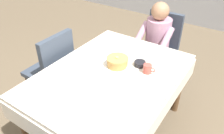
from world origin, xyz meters
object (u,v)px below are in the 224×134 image
at_px(dining_table_main, 110,81).
at_px(cup_coffee, 148,69).
at_px(knife_right_of_plate, 133,75).
at_px(spoon_near_edge, 102,84).
at_px(diner_person, 157,39).
at_px(chair_diner, 160,44).
at_px(bowl_butter, 140,64).
at_px(plate_breakfast, 117,67).
at_px(chair_left_side, 53,66).
at_px(breakfast_stack, 117,62).
at_px(syrup_pitcher, 100,50).
at_px(fork_left_of_plate, 99,62).

relative_size(dining_table_main, cup_coffee, 13.49).
xyz_separation_m(knife_right_of_plate, spoon_near_edge, (-0.15, -0.27, 0.00)).
height_order(dining_table_main, diner_person, diner_person).
xyz_separation_m(chair_diner, bowl_butter, (0.16, -0.91, 0.23)).
height_order(diner_person, cup_coffee, diner_person).
bearing_deg(dining_table_main, plate_breakfast, 91.89).
distance_m(chair_diner, diner_person, 0.21).
distance_m(chair_diner, bowl_butter, 0.95).
relative_size(diner_person, plate_breakfast, 4.00).
xyz_separation_m(chair_left_side, spoon_near_edge, (0.80, -0.17, 0.21)).
height_order(cup_coffee, bowl_butter, cup_coffee).
xyz_separation_m(breakfast_stack, knife_right_of_plate, (0.19, -0.03, -0.06)).
bearing_deg(knife_right_of_plate, dining_table_main, 121.36).
distance_m(cup_coffee, syrup_pitcher, 0.56).
relative_size(plate_breakfast, bowl_butter, 2.55).
height_order(plate_breakfast, syrup_pitcher, syrup_pitcher).
height_order(syrup_pitcher, fork_left_of_plate, syrup_pitcher).
bearing_deg(plate_breakfast, cup_coffee, 17.01).
bearing_deg(diner_person, spoon_near_edge, 91.50).
bearing_deg(syrup_pitcher, spoon_near_edge, -52.05).
distance_m(plate_breakfast, fork_left_of_plate, 0.19).
distance_m(syrup_pitcher, fork_left_of_plate, 0.18).
distance_m(bowl_butter, fork_left_of_plate, 0.39).
height_order(chair_diner, spoon_near_edge, chair_diner).
xyz_separation_m(plate_breakfast, breakfast_stack, (0.00, 0.01, 0.05)).
xyz_separation_m(breakfast_stack, spoon_near_edge, (0.03, -0.29, -0.06)).
bearing_deg(plate_breakfast, fork_left_of_plate, -173.99).
relative_size(syrup_pitcher, fork_left_of_plate, 0.44).
bearing_deg(fork_left_of_plate, spoon_near_edge, -145.55).
bearing_deg(spoon_near_edge, chair_left_side, 172.10).
bearing_deg(chair_diner, syrup_pitcher, 72.67).
bearing_deg(spoon_near_edge, cup_coffee, 61.54).
bearing_deg(syrup_pitcher, plate_breakfast, -23.73).
xyz_separation_m(cup_coffee, spoon_near_edge, (-0.24, -0.37, -0.04)).
height_order(diner_person, chair_left_side, diner_person).
distance_m(diner_person, plate_breakfast, 0.90).
xyz_separation_m(dining_table_main, plate_breakfast, (-0.00, 0.12, 0.10)).
xyz_separation_m(breakfast_stack, fork_left_of_plate, (-0.19, -0.03, -0.06)).
distance_m(chair_left_side, spoon_near_edge, 0.85).
bearing_deg(breakfast_stack, diner_person, 89.81).
height_order(chair_diner, fork_left_of_plate, chair_diner).
bearing_deg(spoon_near_edge, plate_breakfast, 101.79).
bearing_deg(cup_coffee, syrup_pitcher, 175.95).
bearing_deg(syrup_pitcher, chair_diner, 72.67).
height_order(breakfast_stack, syrup_pitcher, breakfast_stack).
height_order(breakfast_stack, spoon_near_edge, breakfast_stack).
relative_size(plate_breakfast, syrup_pitcher, 3.50).
xyz_separation_m(dining_table_main, cup_coffee, (0.27, 0.20, 0.13)).
distance_m(diner_person, syrup_pitcher, 0.83).
height_order(cup_coffee, fork_left_of_plate, cup_coffee).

